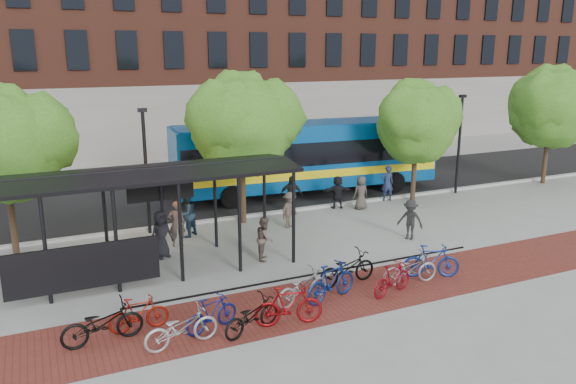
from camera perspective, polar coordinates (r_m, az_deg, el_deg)
name	(u,v)px	position (r m, az deg, el deg)	size (l,w,h in m)	color
ground	(341,236)	(22.99, 5.40, -4.43)	(160.00, 160.00, 0.00)	#9E9E99
asphalt_street	(266,191)	(29.89, -2.23, 0.06)	(160.00, 8.00, 0.01)	black
curb	(299,209)	(26.35, 1.08, -1.77)	(160.00, 0.25, 0.12)	#B7B7B2
brick_strip	(365,291)	(18.04, 7.80, -9.91)	(24.00, 3.00, 0.01)	maroon
bike_rack_rail	(315,287)	(18.16, 2.74, -9.64)	(12.00, 0.05, 0.95)	black
building_brick	(293,17)	(49.55, 0.56, 17.39)	(55.00, 14.00, 20.00)	brown
bus_shelter	(134,186)	(19.07, -15.34, 0.55)	(10.60, 3.07, 3.60)	black
tree_a	(5,140)	(22.41, -26.80, 4.76)	(4.90, 4.00, 6.18)	#382619
tree_b	(243,120)	(23.76, -4.56, 7.25)	(5.15, 4.20, 6.47)	#382619
tree_c	(418,119)	(28.16, 13.04, 7.21)	(4.66, 3.80, 5.92)	#382619
tree_d	(552,103)	(34.33, 25.26, 8.14)	(5.39, 4.40, 6.55)	#382619
lamp_post_left	(146,168)	(23.23, -14.23, 2.41)	(0.35, 0.20, 5.12)	black
lamp_post_right	(459,141)	(30.37, 17.01, 4.95)	(0.35, 0.20, 5.12)	black
bus	(306,153)	(29.10, 1.89, 3.96)	(13.95, 4.07, 3.72)	#084F9A
bike_0	(102,323)	(15.52, -18.35, -12.55)	(0.73, 2.08, 1.09)	black
bike_1	(139,314)	(15.89, -14.94, -11.87)	(0.46, 1.61, 0.97)	maroon
bike_2	(181,328)	(14.89, -10.79, -13.37)	(0.68, 1.96, 1.03)	#A6A7A9
bike_3	(212,314)	(15.52, -7.77, -12.14)	(0.46, 1.63, 0.98)	navy
bike_4	(252,316)	(15.32, -3.70, -12.43)	(0.64, 1.84, 0.97)	black
bike_5	(289,306)	(15.62, 0.07, -11.47)	(0.54, 1.91, 1.15)	maroon
bike_6	(302,287)	(16.93, 1.48, -9.63)	(0.66, 1.90, 1.00)	#9A9A9C
bike_7	(331,282)	(17.10, 4.43, -9.08)	(0.55, 1.96, 1.18)	navy
bike_8	(347,268)	(18.25, 6.00, -7.70)	(0.73, 2.09, 1.10)	black
bike_9	(392,279)	(17.76, 10.56, -8.66)	(0.48, 1.69, 1.02)	maroon
bike_10	(410,269)	(18.61, 12.28, -7.64)	(0.68, 1.95, 1.03)	#A1A1A3
bike_11	(431,261)	(19.27, 14.36, -6.82)	(0.53, 1.88, 1.13)	navy
pedestrian_0	(161,234)	(20.81, -12.77, -4.22)	(0.86, 0.56, 1.75)	black
pedestrian_1	(177,224)	(21.85, -11.24, -3.18)	(0.65, 0.43, 1.80)	#423835
pedestrian_2	(186,214)	(22.87, -10.29, -2.20)	(0.93, 0.72, 1.90)	#1C3042
pedestrian_3	(289,210)	(23.68, 0.14, -1.84)	(1.00, 0.58, 1.55)	brown
pedestrian_4	(291,195)	(25.63, 0.32, -0.31)	(1.04, 0.43, 1.78)	black
pedestrian_5	(338,192)	(26.69, 5.06, -0.01)	(1.46, 0.46, 1.57)	black
pedestrian_6	(361,193)	(26.62, 7.42, -0.08)	(0.78, 0.51, 1.60)	#463F38
pedestrian_7	(387,183)	(28.32, 10.05, 0.89)	(0.65, 0.43, 1.79)	navy
pedestrian_8	(265,238)	(20.16, -2.37, -4.73)	(0.77, 0.60, 1.58)	brown
pedestrian_9	(410,220)	(22.76, 12.31, -2.77)	(1.04, 0.60, 1.61)	black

